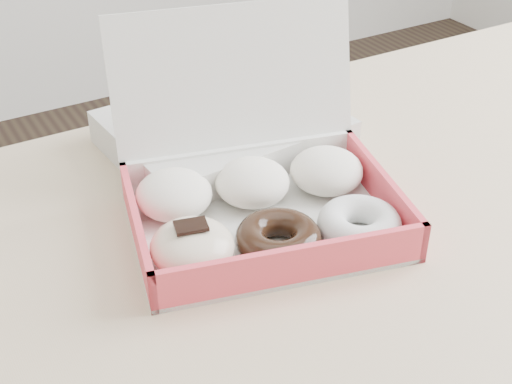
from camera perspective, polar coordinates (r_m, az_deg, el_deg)
table at (r=0.86m, az=14.76°, el=-6.01°), size 1.20×0.80×0.75m
donut_box at (r=0.76m, az=0.13°, el=-0.26°), size 0.33×0.31×0.20m
newspapers at (r=0.90m, az=-2.66°, el=4.84°), size 0.28×0.23×0.04m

